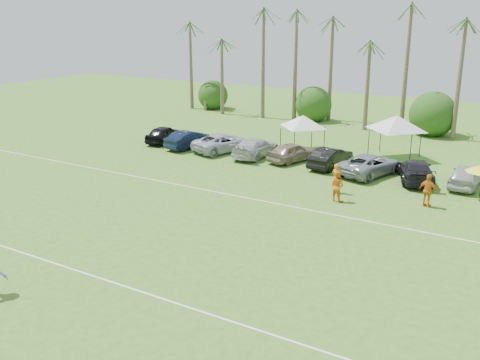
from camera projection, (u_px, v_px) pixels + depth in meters
The scene contains 27 objects.
ground at pixel (62, 299), 20.74m from camera, with size 120.00×120.00×0.00m, color #417021.
field_lines at pixel (184, 230), 27.32m from camera, with size 80.00×12.10×0.01m.
palm_tree_0 at pixel (182, 43), 60.44m from camera, with size 2.40×2.40×8.90m.
palm_tree_1 at pixel (219, 36), 57.75m from camera, with size 2.40×2.40×9.90m.
palm_tree_2 at pixel (260, 28), 55.07m from camera, with size 2.40×2.40×10.90m.
palm_tree_3 at pixel (296, 19), 52.87m from camera, with size 2.40×2.40×11.90m.
palm_tree_4 at pixel (332, 48), 51.70m from camera, with size 2.40×2.40×8.90m.
palm_tree_5 at pixel (374, 39), 49.49m from camera, with size 2.40×2.40×9.90m.
palm_tree_6 at pixel (419, 30), 47.29m from camera, with size 2.40×2.40×10.90m.
palm_tree_7 at pixel (468, 20), 45.10m from camera, with size 2.40×2.40×11.90m.
bush_tree_0 at pixel (210, 94), 61.50m from camera, with size 4.00×4.00×4.00m.
bush_tree_1 at pixel (315, 103), 55.18m from camera, with size 4.00×4.00×4.00m.
bush_tree_2 at pixel (435, 113), 49.35m from camera, with size 4.00×4.00×4.00m.
sideline_player_a at pixel (336, 178), 32.80m from camera, with size 0.68×0.45×1.87m, color orange.
sideline_player_b at pixel (337, 186), 31.38m from camera, with size 0.90×0.70×1.86m, color orange.
sideline_player_c at pixel (428, 191), 30.41m from camera, with size 1.13×0.47×1.93m, color orange.
canopy_tent_left at pixel (303, 115), 42.53m from camera, with size 4.13×4.13×3.34m.
canopy_tent_right at pixel (397, 115), 40.00m from camera, with size 4.78×4.78×3.87m.
parked_car_0 at pixel (164, 134), 45.87m from camera, with size 1.71×4.26×1.45m, color black.
parked_car_1 at pixel (189, 139), 43.95m from camera, with size 1.54×4.40×1.45m, color black.
parked_car_2 at pixel (223, 143), 42.82m from camera, with size 2.41×5.22×1.45m, color #B7B9C4.
parked_car_3 at pixel (256, 147), 41.24m from camera, with size 2.03×5.00×1.45m, color #BCBCBD.
parked_car_4 at pixel (292, 152), 39.92m from camera, with size 1.71×4.26×1.45m, color gray.
parked_car_5 at pixel (331, 157), 38.40m from camera, with size 1.54×4.40×1.45m, color black.
parked_car_6 at pixel (370, 165), 36.55m from camera, with size 2.41×5.22×1.45m, color gray.
parked_car_7 at pixel (416, 170), 35.19m from camera, with size 2.03×5.00×1.45m, color black.
parked_car_8 at pixel (466, 176), 34.01m from camera, with size 1.71×4.26×1.45m, color #B6B7BB.
Camera 1 is at (15.35, -12.34, 10.58)m, focal length 40.00 mm.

